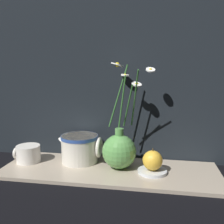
{
  "coord_description": "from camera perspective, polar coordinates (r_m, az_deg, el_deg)",
  "views": [
    {
      "loc": [
        0.15,
        -0.82,
        0.36
      ],
      "look_at": [
        0.01,
        0.0,
        0.22
      ],
      "focal_mm": 40.0,
      "sensor_mm": 36.0,
      "label": 1
    }
  ],
  "objects": [
    {
      "name": "vase_with_flowers",
      "position": [
        0.89,
        1.7,
        -8.52
      ],
      "size": [
        0.18,
        0.15,
        0.37
      ],
      "color": "#59994C",
      "rests_on": "shelf"
    },
    {
      "name": "shelf",
      "position": [
        0.91,
        -0.63,
        -13.19
      ],
      "size": [
        0.76,
        0.25,
        0.01
      ],
      "color": "tan",
      "rests_on": "ground_plane"
    },
    {
      "name": "ceramic_pitcher",
      "position": [
        0.96,
        -7.31,
        -7.95
      ],
      "size": [
        0.16,
        0.14,
        0.11
      ],
      "color": "beige",
      "rests_on": "shelf"
    },
    {
      "name": "orange_fruit",
      "position": [
        0.87,
        9.25,
        -10.86
      ],
      "size": [
        0.07,
        0.07,
        0.08
      ],
      "color": "gold",
      "rests_on": "saucer_plate"
    },
    {
      "name": "saucer_plate",
      "position": [
        0.88,
        9.18,
        -13.22
      ],
      "size": [
        0.1,
        0.1,
        0.01
      ],
      "color": "silver",
      "rests_on": "shelf"
    },
    {
      "name": "yellow_mug",
      "position": [
        1.01,
        -18.66,
        -8.99
      ],
      "size": [
        0.1,
        0.09,
        0.06
      ],
      "color": "silver",
      "rests_on": "shelf"
    },
    {
      "name": "ground_plane",
      "position": [
        0.91,
        -0.63,
        -13.54
      ],
      "size": [
        6.0,
        6.0,
        0.0
      ],
      "primitive_type": "plane",
      "color": "black"
    },
    {
      "name": "backdrop_wall",
      "position": [
        0.99,
        0.87,
        20.87
      ],
      "size": [
        1.26,
        0.02,
        1.1
      ],
      "color": "black",
      "rests_on": "ground_plane"
    }
  ]
}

